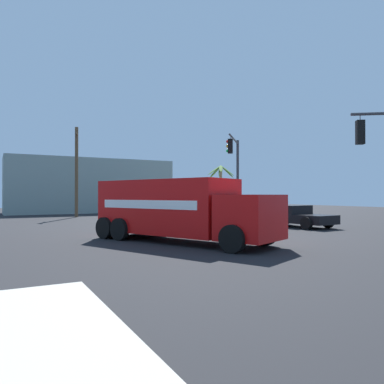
{
  "coord_description": "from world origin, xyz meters",
  "views": [
    {
      "loc": [
        -8.55,
        -15.07,
        2.03
      ],
      "look_at": [
        -0.87,
        -0.91,
        2.17
      ],
      "focal_mm": 34.48,
      "sensor_mm": 36.0,
      "label": 1
    }
  ],
  "objects_px": {
    "vending_machine_red": "(232,206)",
    "utility_pole": "(77,171)",
    "pickup_black": "(295,215)",
    "palm_tree_far": "(221,181)",
    "traffic_light_primary": "(235,166)",
    "delivery_truck": "(178,209)"
  },
  "relations": [
    {
      "from": "vending_machine_red",
      "to": "palm_tree_far",
      "type": "height_order",
      "value": "palm_tree_far"
    },
    {
      "from": "vending_machine_red",
      "to": "traffic_light_primary",
      "type": "bearing_deg",
      "value": -121.75
    },
    {
      "from": "traffic_light_primary",
      "to": "palm_tree_far",
      "type": "bearing_deg",
      "value": 63.52
    },
    {
      "from": "vending_machine_red",
      "to": "utility_pole",
      "type": "distance_m",
      "value": 14.7
    },
    {
      "from": "palm_tree_far",
      "to": "traffic_light_primary",
      "type": "bearing_deg",
      "value": -116.48
    },
    {
      "from": "delivery_truck",
      "to": "utility_pole",
      "type": "xyz_separation_m",
      "value": [
        -0.27,
        20.69,
        2.88
      ]
    },
    {
      "from": "vending_machine_red",
      "to": "utility_pole",
      "type": "relative_size",
      "value": 0.22
    },
    {
      "from": "palm_tree_far",
      "to": "utility_pole",
      "type": "relative_size",
      "value": 0.58
    },
    {
      "from": "utility_pole",
      "to": "delivery_truck",
      "type": "bearing_deg",
      "value": -89.25
    },
    {
      "from": "pickup_black",
      "to": "palm_tree_far",
      "type": "height_order",
      "value": "palm_tree_far"
    },
    {
      "from": "delivery_truck",
      "to": "vending_machine_red",
      "type": "relative_size",
      "value": 4.75
    },
    {
      "from": "traffic_light_primary",
      "to": "vending_machine_red",
      "type": "bearing_deg",
      "value": 58.25
    },
    {
      "from": "pickup_black",
      "to": "palm_tree_far",
      "type": "bearing_deg",
      "value": 78.64
    },
    {
      "from": "delivery_truck",
      "to": "pickup_black",
      "type": "distance_m",
      "value": 10.55
    },
    {
      "from": "traffic_light_primary",
      "to": "utility_pole",
      "type": "bearing_deg",
      "value": 123.49
    },
    {
      "from": "pickup_black",
      "to": "vending_machine_red",
      "type": "xyz_separation_m",
      "value": [
        1.06,
        8.61,
        0.34
      ]
    },
    {
      "from": "pickup_black",
      "to": "vending_machine_red",
      "type": "relative_size",
      "value": 2.89
    },
    {
      "from": "delivery_truck",
      "to": "vending_machine_red",
      "type": "bearing_deg",
      "value": 47.12
    },
    {
      "from": "pickup_black",
      "to": "palm_tree_far",
      "type": "relative_size",
      "value": 1.1
    },
    {
      "from": "vending_machine_red",
      "to": "palm_tree_far",
      "type": "xyz_separation_m",
      "value": [
        1.48,
        4.01,
        2.38
      ]
    },
    {
      "from": "palm_tree_far",
      "to": "delivery_truck",
      "type": "bearing_deg",
      "value": -128.22
    },
    {
      "from": "vending_machine_red",
      "to": "utility_pole",
      "type": "bearing_deg",
      "value": 142.21
    }
  ]
}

